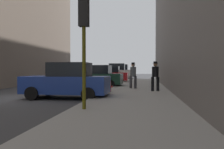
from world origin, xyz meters
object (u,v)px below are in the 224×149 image
traffic_light (84,29)px  pedestrian_with_beanie (133,74)px  pedestrian_with_fedora (155,75)px  parked_blue_sedan (67,81)px  parked_dark_green_sedan (97,77)px  parked_black_suv (120,72)px  fire_hydrant (109,86)px  parked_red_hatchback (109,75)px  parked_white_van (116,72)px

traffic_light → pedestrian_with_beanie: bearing=81.6°
pedestrian_with_fedora → traffic_light: bearing=-112.4°
parked_blue_sedan → pedestrian_with_fedora: bearing=32.4°
parked_dark_green_sedan → parked_black_suv: parked_black_suv is taller
fire_hydrant → parked_blue_sedan: bearing=-131.8°
parked_blue_sedan → parked_dark_green_sedan: same height
parked_red_hatchback → pedestrian_with_beanie: (3.06, -8.58, 0.29)m
pedestrian_with_beanie → traffic_light: bearing=-98.4°
parked_blue_sedan → parked_dark_green_sedan: size_ratio=0.99×
parked_black_suv → fire_hydrant: 23.20m
parked_black_suv → parked_dark_green_sedan: bearing=-90.0°
fire_hydrant → parked_red_hatchback: bearing=99.1°
parked_red_hatchback → fire_hydrant: (1.80, -11.22, -0.35)m
parked_black_suv → traffic_light: traffic_light is taller
pedestrian_with_fedora → parked_white_van: bearing=105.3°
parked_blue_sedan → parked_dark_green_sedan: (-0.00, 6.96, 0.00)m
parked_dark_green_sedan → pedestrian_with_fedora: size_ratio=2.40×
parked_blue_sedan → parked_red_hatchback: 13.24m
fire_hydrant → traffic_light: bearing=-89.5°
parked_red_hatchback → fire_hydrant: bearing=-80.9°
parked_dark_green_sedan → traffic_light: traffic_light is taller
parked_white_van → fire_hydrant: bearing=-84.0°
parked_red_hatchback → parked_white_van: 5.99m
parked_red_hatchback → pedestrian_with_fedora: pedestrian_with_fedora is taller
fire_hydrant → traffic_light: (0.05, -5.54, 2.26)m
parked_red_hatchback → pedestrian_with_fedora: (4.48, -10.40, 0.29)m
pedestrian_with_beanie → parked_dark_green_sedan: bearing=143.1°
fire_hydrant → parked_dark_green_sedan: bearing=110.0°
parked_dark_green_sedan → parked_white_van: 12.27m
parked_black_suv → pedestrian_with_beanie: size_ratio=2.61×
parked_blue_sedan → parked_red_hatchback: same height
fire_hydrant → pedestrian_with_fedora: bearing=17.2°
parked_blue_sedan → pedestrian_with_fedora: 5.31m
parked_blue_sedan → pedestrian_with_fedora: (4.48, 2.84, 0.29)m
parked_red_hatchback → parked_white_van: bearing=90.0°
parked_dark_green_sedan → pedestrian_with_beanie: (3.06, -2.30, 0.29)m
parked_blue_sedan → pedestrian_with_beanie: (3.06, 4.66, 0.29)m
parked_dark_green_sedan → fire_hydrant: 5.28m
parked_blue_sedan → fire_hydrant: bearing=48.2°
parked_black_suv → traffic_light: (1.85, -28.67, 1.73)m
parked_black_suv → parked_red_hatchback: bearing=-90.0°
parked_red_hatchback → parked_black_suv: size_ratio=0.91×
parked_dark_green_sedan → pedestrian_with_beanie: 3.84m
parked_blue_sedan → fire_hydrant: (1.80, 2.01, -0.35)m
parked_blue_sedan → parked_white_van: size_ratio=0.91×
parked_white_van → parked_black_suv: 5.91m
parked_white_van → pedestrian_with_beanie: bearing=-78.1°
parked_dark_green_sedan → parked_white_van: parked_white_van is taller
parked_white_van → parked_red_hatchback: bearing=-90.0°
parked_white_van → pedestrian_with_beanie: size_ratio=2.61×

